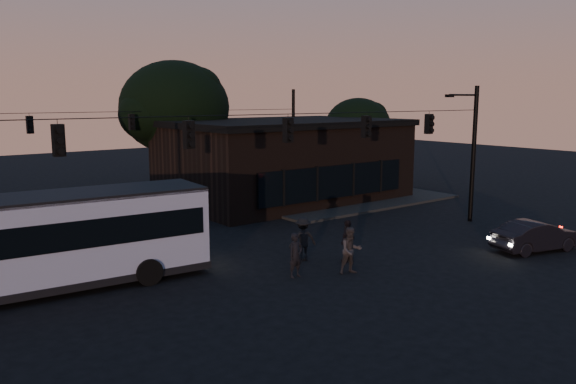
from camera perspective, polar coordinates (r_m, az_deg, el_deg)
ground at (r=21.02m, az=6.82°, el=-9.53°), size 120.00×120.00×0.00m
sidewalk_far_right at (r=38.87m, az=4.89°, el=-0.53°), size 14.00×10.00×0.15m
building at (r=38.08m, az=-0.40°, el=3.30°), size 15.40×10.41×5.40m
tree_behind at (r=40.32m, az=-11.45°, el=8.42°), size 7.60×7.60×9.43m
tree_right at (r=45.38m, az=7.11°, el=6.67°), size 5.20×5.20×6.86m
signal_rig_near at (r=23.00m, az=0.00°, el=3.56°), size 26.24×0.30×7.50m
signal_rig_far at (r=36.92m, az=-15.52°, el=5.09°), size 26.24×0.30×7.50m
bus at (r=21.66m, az=-24.51°, el=-4.41°), size 12.52×3.98×3.47m
car at (r=27.76m, az=23.93°, el=-4.10°), size 4.44×2.53×1.38m
pedestrian_a at (r=21.72m, az=0.79°, el=-6.43°), size 0.65×0.45×1.74m
pedestrian_b at (r=22.26m, az=6.41°, el=-5.92°), size 1.09×0.97×1.86m
pedestrian_c at (r=23.86m, az=6.09°, el=-4.92°), size 1.15×0.77×1.81m
pedestrian_d at (r=23.83m, az=1.52°, el=-4.79°), size 1.36×0.99×1.89m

